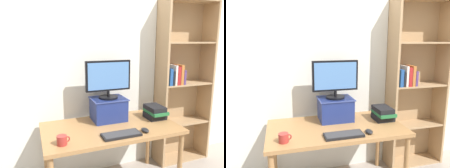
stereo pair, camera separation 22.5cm
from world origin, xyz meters
TOP-DOWN VIEW (x-y plane):
  - back_wall at (0.00, 0.47)m, footprint 7.00×0.08m
  - desk at (0.00, 0.00)m, footprint 1.38×0.75m
  - bookshelf_unit at (1.11, 0.32)m, footprint 0.74×0.28m
  - riser_box at (0.04, 0.19)m, footprint 0.38×0.31m
  - computer_monitor at (0.04, 0.19)m, footprint 0.50×0.20m
  - keyboard at (0.01, -0.25)m, footprint 0.37×0.15m
  - computer_mouse at (0.26, -0.25)m, footprint 0.06×0.10m
  - book_stack at (0.55, 0.05)m, footprint 0.20×0.26m
  - coffee_mug at (-0.53, -0.23)m, footprint 0.11×0.09m

SIDE VIEW (x-z plane):
  - desk at x=0.00m, z-range 0.29..1.03m
  - keyboard at x=0.01m, z-range 0.74..0.76m
  - computer_mouse at x=0.26m, z-range 0.74..0.77m
  - coffee_mug at x=-0.53m, z-range 0.74..0.82m
  - book_stack at x=0.55m, z-range 0.74..0.89m
  - riser_box at x=0.04m, z-range 0.74..0.99m
  - bookshelf_unit at x=1.11m, z-range 0.02..2.11m
  - computer_monitor at x=0.04m, z-range 1.00..1.41m
  - back_wall at x=0.00m, z-range 0.00..2.60m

